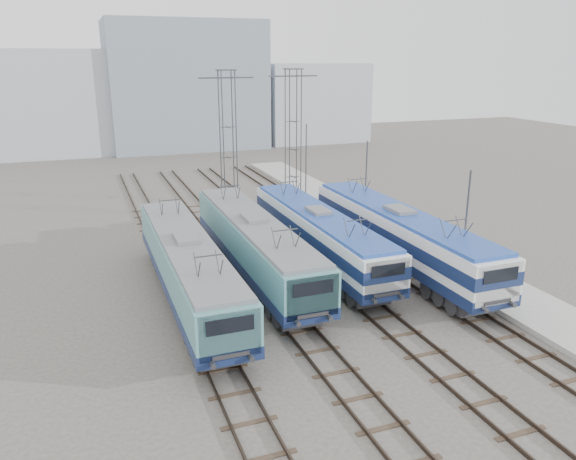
% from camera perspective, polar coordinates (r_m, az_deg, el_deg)
% --- Properties ---
extents(ground, '(160.00, 160.00, 0.00)m').
position_cam_1_polar(ground, '(28.96, 5.59, -9.58)').
color(ground, '#514C47').
extents(platform, '(4.00, 70.00, 0.30)m').
position_cam_1_polar(platform, '(40.13, 13.75, -2.01)').
color(platform, '#9E9E99').
rests_on(platform, ground).
extents(locomotive_far_left, '(2.84, 17.95, 3.38)m').
position_cam_1_polar(locomotive_far_left, '(30.68, -10.08, -3.64)').
color(locomotive_far_left, '#15224C').
rests_on(locomotive_far_left, ground).
extents(locomotive_center_left, '(2.88, 18.20, 3.43)m').
position_cam_1_polar(locomotive_center_left, '(33.79, -3.32, -1.37)').
color(locomotive_center_left, '#15224C').
rests_on(locomotive_center_left, ground).
extents(locomotive_center_right, '(2.77, 17.49, 3.29)m').
position_cam_1_polar(locomotive_center_right, '(35.92, 3.21, -0.28)').
color(locomotive_center_right, '#15224C').
rests_on(locomotive_center_right, ground).
extents(locomotive_far_right, '(2.94, 18.59, 3.49)m').
position_cam_1_polar(locomotive_far_right, '(35.96, 11.29, -0.36)').
color(locomotive_far_right, '#15224C').
rests_on(locomotive_far_right, ground).
extents(catenary_tower_west, '(4.50, 1.20, 12.00)m').
position_cam_1_polar(catenary_tower_west, '(47.02, -6.09, 9.32)').
color(catenary_tower_west, '#3F4247').
rests_on(catenary_tower_west, ground).
extents(catenary_tower_east, '(4.50, 1.20, 12.00)m').
position_cam_1_polar(catenary_tower_east, '(50.88, 0.53, 10.01)').
color(catenary_tower_east, '#3F4247').
rests_on(catenary_tower_east, ground).
extents(mast_front, '(0.12, 0.12, 7.00)m').
position_cam_1_polar(mast_front, '(33.62, 17.55, -0.06)').
color(mast_front, '#3F4247').
rests_on(mast_front, ground).
extents(mast_mid, '(0.12, 0.12, 7.00)m').
position_cam_1_polar(mast_mid, '(43.33, 7.89, 4.36)').
color(mast_mid, '#3F4247').
rests_on(mast_mid, ground).
extents(mast_rear, '(0.12, 0.12, 7.00)m').
position_cam_1_polar(mast_rear, '(53.96, 1.85, 7.04)').
color(mast_rear, '#3F4247').
rests_on(mast_rear, ground).
extents(building_west, '(18.00, 12.00, 14.00)m').
position_cam_1_polar(building_west, '(85.36, -22.57, 11.89)').
color(building_west, '#A7AEB9').
rests_on(building_west, ground).
extents(building_center, '(22.00, 14.00, 18.00)m').
position_cam_1_polar(building_center, '(86.63, -10.43, 14.28)').
color(building_center, gray).
rests_on(building_center, ground).
extents(building_east, '(16.00, 12.00, 12.00)m').
position_cam_1_polar(building_east, '(92.54, 2.24, 12.84)').
color(building_east, '#A7AEB9').
rests_on(building_east, ground).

